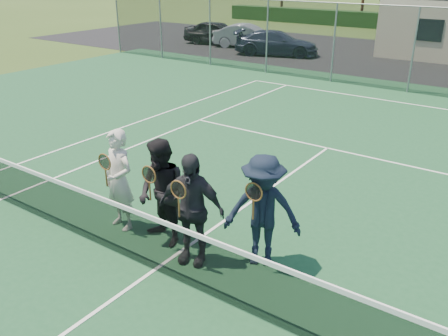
# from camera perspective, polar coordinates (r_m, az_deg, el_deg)

# --- Properties ---
(ground) EXTENTS (220.00, 220.00, 0.00)m
(ground) POSITION_cam_1_polar(r_m,az_deg,el_deg) (25.07, 25.18, 11.19)
(ground) COLOR #334C1B
(ground) RESTS_ON ground
(court_surface) EXTENTS (30.00, 30.00, 0.02)m
(court_surface) POSITION_cam_1_polar(r_m,az_deg,el_deg) (7.47, -8.32, -12.13)
(court_surface) COLOR #1C4C2B
(court_surface) RESTS_ON ground
(tarmac_carpark) EXTENTS (40.00, 12.00, 0.01)m
(tarmac_carpark) POSITION_cam_1_polar(r_m,az_deg,el_deg) (26.06, 16.44, 12.81)
(tarmac_carpark) COLOR black
(tarmac_carpark) RESTS_ON ground
(car_a) EXTENTS (4.12, 2.21, 1.33)m
(car_a) POSITION_cam_1_polar(r_m,az_deg,el_deg) (28.84, -0.86, 15.97)
(car_a) COLOR black
(car_a) RESTS_ON ground
(car_b) EXTENTS (4.06, 2.35, 1.27)m
(car_b) POSITION_cam_1_polar(r_m,az_deg,el_deg) (27.66, 2.90, 15.56)
(car_b) COLOR gray
(car_b) RESTS_ON ground
(car_c) EXTENTS (4.58, 3.00, 1.23)m
(car_c) POSITION_cam_1_polar(r_m,az_deg,el_deg) (25.33, 6.33, 14.71)
(car_c) COLOR #1B2337
(car_c) RESTS_ON ground
(court_markings) EXTENTS (11.03, 23.83, 0.01)m
(court_markings) POSITION_cam_1_polar(r_m,az_deg,el_deg) (7.46, -8.33, -12.04)
(court_markings) COLOR white
(court_markings) RESTS_ON court_surface
(tennis_net) EXTENTS (11.68, 0.08, 1.10)m
(tennis_net) POSITION_cam_1_polar(r_m,az_deg,el_deg) (7.18, -8.57, -8.68)
(tennis_net) COLOR slate
(tennis_net) RESTS_ON ground
(perimeter_fence) EXTENTS (30.07, 0.07, 3.02)m
(perimeter_fence) POSITION_cam_1_polar(r_m,az_deg,el_deg) (18.54, 21.83, 13.00)
(perimeter_fence) COLOR slate
(perimeter_fence) RESTS_ON ground
(player_a) EXTENTS (0.70, 0.54, 1.80)m
(player_a) POSITION_cam_1_polar(r_m,az_deg,el_deg) (8.29, -12.51, -1.43)
(player_a) COLOR beige
(player_a) RESTS_ON court_surface
(player_b) EXTENTS (1.01, 0.87, 1.80)m
(player_b) POSITION_cam_1_polar(r_m,az_deg,el_deg) (7.70, -7.45, -3.04)
(player_b) COLOR black
(player_b) RESTS_ON court_surface
(player_c) EXTENTS (1.13, 0.71, 1.80)m
(player_c) POSITION_cam_1_polar(r_m,az_deg,el_deg) (7.17, -4.00, -4.94)
(player_c) COLOR #25262B
(player_c) RESTS_ON court_surface
(player_d) EXTENTS (1.33, 1.09, 1.80)m
(player_d) POSITION_cam_1_polar(r_m,az_deg,el_deg) (7.12, 4.67, -5.21)
(player_d) COLOR black
(player_d) RESTS_ON court_surface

